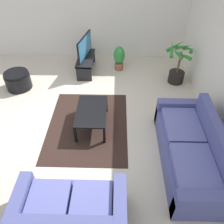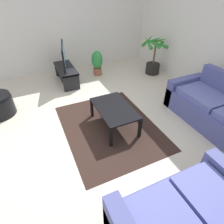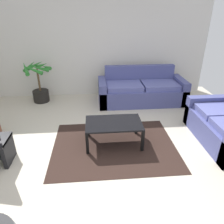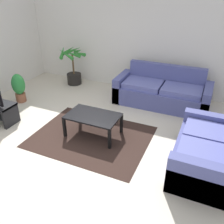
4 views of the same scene
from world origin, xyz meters
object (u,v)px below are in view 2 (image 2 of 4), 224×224
coffee_table (114,110)px  couch_main (223,114)px  tv (64,56)px  potted_plant_small (97,62)px  potted_palm (153,59)px  couch_loveseat (189,223)px  tv_stand (66,73)px

coffee_table → couch_main: bearing=64.1°
couch_main → tv: 3.88m
potted_plant_small → coffee_table: bearing=-13.6°
potted_palm → couch_loveseat: bearing=-30.0°
potted_palm → tv: bearing=-101.4°
tv_stand → potted_plant_small: 0.96m
couch_loveseat → coffee_table: couch_loveseat is taller
couch_main → potted_plant_small: size_ratio=3.09×
couch_loveseat → potted_palm: potted_palm is taller
potted_palm → potted_plant_small: 1.65m
couch_loveseat → tv_stand: bearing=-176.5°
couch_loveseat → tv: bearing=-176.5°
couch_loveseat → tv_stand: 4.34m
tv → potted_palm: 2.55m
potted_palm → couch_main: bearing=-5.5°
couch_loveseat → potted_plant_small: size_ratio=2.20×
couch_main → couch_loveseat: same height
couch_loveseat → potted_palm: 4.43m
potted_palm → potted_plant_small: (-0.60, -1.54, -0.07)m
tv_stand → potted_plant_small: potted_plant_small is taller
coffee_table → potted_plant_small: 2.42m
couch_loveseat → potted_plant_small: bearing=171.3°
couch_loveseat → tv: size_ratio=1.58×
coffee_table → potted_palm: 2.74m
tv → coffee_table: bearing=9.5°
tv → potted_palm: (0.50, 2.48, -0.29)m
tv_stand → tv: bearing=77.6°
couch_main → potted_palm: potted_palm is taller
couch_loveseat → potted_palm: (-3.84, 2.22, 0.16)m
tv → couch_loveseat: bearing=3.5°
tv_stand → potted_plant_small: (-0.10, 0.95, 0.10)m
couch_main → couch_loveseat: (1.18, -1.96, -0.00)m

